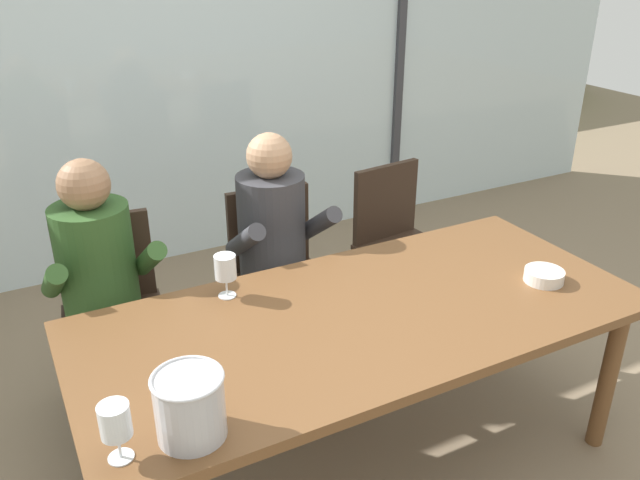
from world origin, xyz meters
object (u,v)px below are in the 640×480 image
object	(u,v)px
person_charcoal_jacket	(279,244)
tasting_bowl	(544,276)
wine_glass_near_bucket	(115,423)
person_olive_shirt	(103,283)
chair_near_curtain	(111,299)
chair_left_of_center	(277,265)
dining_table	(363,328)
chair_center	(397,234)
ice_bucket_primary	(190,405)
wine_glass_by_left_taster	(225,269)

from	to	relation	value
person_charcoal_jacket	tasting_bowl	size ratio (longest dim) A/B	7.63
person_charcoal_jacket	wine_glass_near_bucket	world-z (taller)	person_charcoal_jacket
wine_glass_near_bucket	person_olive_shirt	bearing A→B (deg)	81.81
chair_near_curtain	tasting_bowl	xyz separation A→B (m)	(1.53, -1.05, 0.24)
chair_near_curtain	chair_left_of_center	size ratio (longest dim) A/B	1.00
dining_table	chair_center	size ratio (longest dim) A/B	2.40
chair_center	ice_bucket_primary	xyz separation A→B (m)	(-1.53, -1.23, 0.31)
person_olive_shirt	wine_glass_near_bucket	xyz separation A→B (m)	(-0.16, -1.09, 0.15)
person_charcoal_jacket	person_olive_shirt	bearing A→B (deg)	177.86
tasting_bowl	dining_table	bearing A→B (deg)	169.89
chair_center	wine_glass_near_bucket	xyz separation A→B (m)	(-1.73, -1.23, 0.33)
chair_near_curtain	person_charcoal_jacket	bearing A→B (deg)	-4.93
chair_left_of_center	chair_center	bearing A→B (deg)	6.42
wine_glass_by_left_taster	wine_glass_near_bucket	bearing A→B (deg)	-129.02
ice_bucket_primary	wine_glass_near_bucket	world-z (taller)	ice_bucket_primary
ice_bucket_primary	tasting_bowl	xyz separation A→B (m)	(1.53, 0.20, -0.08)
person_olive_shirt	tasting_bowl	xyz separation A→B (m)	(1.57, -0.89, 0.06)
person_charcoal_jacket	ice_bucket_primary	bearing A→B (deg)	-127.13
dining_table	chair_near_curtain	xyz separation A→B (m)	(-0.76, 0.91, -0.14)
tasting_bowl	wine_glass_by_left_taster	size ratio (longest dim) A/B	0.91
person_charcoal_jacket	wine_glass_by_left_taster	bearing A→B (deg)	-137.32
chair_near_curtain	wine_glass_near_bucket	distance (m)	1.30
chair_center	tasting_bowl	distance (m)	1.06
wine_glass_near_bucket	wine_glass_by_left_taster	bearing A→B (deg)	50.98
chair_center	tasting_bowl	size ratio (longest dim) A/B	5.61
chair_center	person_olive_shirt	distance (m)	1.59
chair_near_curtain	tasting_bowl	size ratio (longest dim) A/B	5.61
person_olive_shirt	person_charcoal_jacket	distance (m)	0.80
chair_near_curtain	ice_bucket_primary	xyz separation A→B (m)	(-0.00, -1.25, 0.31)
chair_left_of_center	wine_glass_by_left_taster	size ratio (longest dim) A/B	5.08
chair_left_of_center	chair_center	xyz separation A→B (m)	(0.73, 0.02, 0.00)
dining_table	wine_glass_by_left_taster	size ratio (longest dim) A/B	12.22
chair_center	chair_near_curtain	bearing A→B (deg)	172.62
chair_left_of_center	tasting_bowl	size ratio (longest dim) A/B	5.61
wine_glass_near_bucket	ice_bucket_primary	bearing A→B (deg)	-0.59
dining_table	person_charcoal_jacket	world-z (taller)	person_charcoal_jacket
chair_near_curtain	person_olive_shirt	xyz separation A→B (m)	(-0.04, -0.16, 0.17)
chair_center	ice_bucket_primary	size ratio (longest dim) A/B	4.37
chair_center	person_olive_shirt	xyz separation A→B (m)	(-1.57, -0.15, 0.17)
chair_left_of_center	wine_glass_by_left_taster	world-z (taller)	wine_glass_by_left_taster
chair_center	person_charcoal_jacket	xyz separation A→B (m)	(-0.77, -0.15, 0.17)
chair_near_curtain	chair_center	xyz separation A→B (m)	(1.53, -0.01, 0.00)
dining_table	wine_glass_by_left_taster	distance (m)	0.57
person_olive_shirt	wine_glass_by_left_taster	xyz separation A→B (m)	(0.40, -0.40, 0.15)
dining_table	tasting_bowl	xyz separation A→B (m)	(0.77, -0.14, 0.10)
ice_bucket_primary	tasting_bowl	world-z (taller)	ice_bucket_primary
ice_bucket_primary	wine_glass_by_left_taster	world-z (taller)	ice_bucket_primary
person_olive_shirt	person_charcoal_jacket	world-z (taller)	same
wine_glass_by_left_taster	wine_glass_near_bucket	xyz separation A→B (m)	(-0.55, -0.68, 0.00)
chair_left_of_center	wine_glass_by_left_taster	bearing A→B (deg)	-125.22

